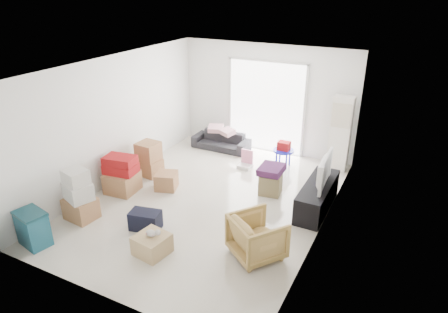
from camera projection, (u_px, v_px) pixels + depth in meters
room_shell at (208, 138)px, 7.49m from camera, size 4.98×6.48×3.18m
sliding_door at (266, 103)px, 9.96m from camera, size 2.10×0.04×2.33m
ac_tower at (340, 134)px, 9.04m from camera, size 0.45×0.30×1.75m
tv_console at (317, 196)px, 7.67m from camera, size 0.48×1.59×0.53m
television at (319, 181)px, 7.53m from camera, size 0.64×1.04×0.13m
sofa at (221, 138)px, 10.38m from camera, size 1.50×0.45×0.59m
pillow_left at (216, 124)px, 10.33m from camera, size 0.48×0.43×0.13m
pillow_right at (228, 127)px, 10.11m from camera, size 0.43×0.40×0.12m
armchair at (257, 235)px, 6.29m from camera, size 1.03×1.02×0.78m
storage_bins at (33, 228)px, 6.60m from camera, size 0.60×0.48×0.62m
box_stack_a at (79, 197)px, 7.27m from camera, size 0.60×0.55×0.99m
box_stack_b at (122, 175)px, 8.25m from camera, size 0.69×0.64×0.80m
box_stack_c at (149, 159)px, 8.96m from camera, size 0.57×0.49×0.78m
loose_box at (166, 181)px, 8.44m from camera, size 0.55×0.55×0.36m
duffel_bag at (145, 220)px, 7.07m from camera, size 0.59×0.43×0.34m
ottoman at (271, 184)px, 8.24m from camera, size 0.49×0.49×0.43m
blanket at (271, 171)px, 8.12m from camera, size 0.49×0.49×0.14m
kids_table at (284, 149)px, 9.34m from camera, size 0.49×0.49×0.63m
toy_walker at (246, 163)px, 9.42m from camera, size 0.32×0.28×0.42m
wood_crate at (152, 244)px, 6.44m from camera, size 0.56×0.56×0.33m
plush_bunny at (153, 233)px, 6.34m from camera, size 0.25×0.15×0.13m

